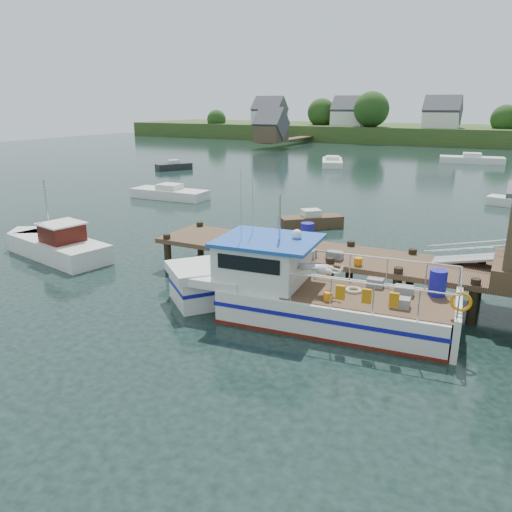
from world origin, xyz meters
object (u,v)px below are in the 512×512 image
at_px(moored_d, 332,162).
at_px(moored_a, 170,193).
at_px(moored_e, 174,166).
at_px(moored_far, 472,159).
at_px(dock, 467,248).
at_px(work_boat, 55,244).
at_px(lobster_boat, 298,292).
at_px(moored_rowboat, 311,221).

bearing_deg(moored_d, moored_a, -88.94).
relative_size(moored_a, moored_e, 1.50).
height_order(moored_far, moored_d, moored_far).
height_order(dock, moored_a, dock).
bearing_deg(moored_a, moored_e, 143.52).
bearing_deg(work_boat, moored_far, 86.51).
distance_m(lobster_boat, moored_rowboat, 13.13).
xyz_separation_m(dock, moored_d, (-18.12, 38.52, -1.82)).
distance_m(lobster_boat, moored_e, 41.03).
xyz_separation_m(work_boat, moored_d, (-0.08, 40.71, -0.16)).
bearing_deg(moored_rowboat, moored_far, 70.35).
xyz_separation_m(moored_a, moored_d, (4.24, 25.83, 0.00)).
relative_size(dock, moored_a, 2.72).
bearing_deg(moored_e, moored_a, -34.23).
bearing_deg(work_boat, moored_d, 102.27).
height_order(lobster_boat, moored_far, lobster_boat).
relative_size(work_boat, moored_e, 1.72).
xyz_separation_m(moored_far, moored_e, (-28.66, -21.86, -0.06)).
bearing_deg(moored_far, dock, -108.45).
xyz_separation_m(work_boat, moored_a, (-4.33, 14.88, -0.17)).
relative_size(work_boat, moored_rowboat, 1.95).
height_order(lobster_boat, moored_e, lobster_boat).
xyz_separation_m(moored_a, moored_e, (-10.06, 14.21, -0.01)).
bearing_deg(moored_e, work_boat, -43.22).
height_order(work_boat, moored_e, work_boat).
xyz_separation_m(moored_rowboat, moored_e, (-23.21, 18.01, 0.00)).
bearing_deg(lobster_boat, dock, 30.56).
xyz_separation_m(lobster_boat, moored_d, (-13.26, 42.01, -0.50)).
bearing_deg(work_boat, moored_a, 118.37).
distance_m(moored_far, moored_a, 40.58).
xyz_separation_m(dock, moored_rowboat, (-9.23, 8.89, -1.84)).
height_order(moored_rowboat, moored_d, moored_d).
height_order(dock, moored_rowboat, dock).
xyz_separation_m(work_boat, moored_rowboat, (8.81, 11.07, -0.18)).
distance_m(dock, work_boat, 18.25).
bearing_deg(work_boat, moored_e, 128.48).
distance_m(work_boat, moored_rowboat, 14.16).
relative_size(moored_rowboat, moored_far, 0.47).
relative_size(dock, moored_e, 4.08).
height_order(moored_rowboat, moored_e, moored_e).
xyz_separation_m(dock, moored_e, (-32.43, 26.90, -1.84)).
relative_size(moored_far, moored_a, 1.25).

